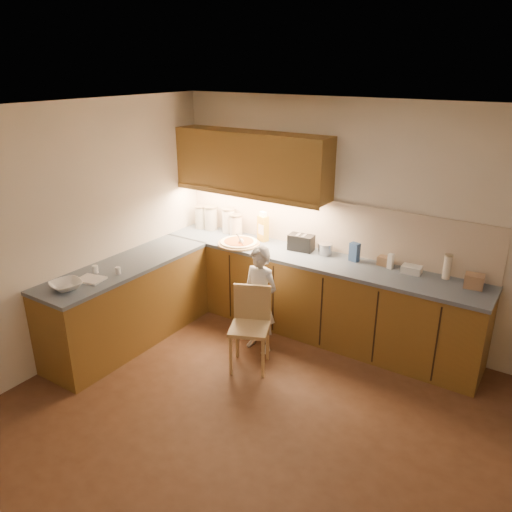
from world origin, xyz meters
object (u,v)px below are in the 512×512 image
(child, at_px, (260,300))
(oil_jug, at_px, (263,228))
(pizza_on_board, at_px, (239,243))
(wooden_chair, at_px, (251,321))
(toaster, at_px, (301,243))

(child, bearing_deg, oil_jug, 124.97)
(pizza_on_board, relative_size, oil_jug, 1.38)
(child, xyz_separation_m, oil_jug, (-0.47, 0.81, 0.50))
(pizza_on_board, relative_size, child, 0.42)
(child, distance_m, wooden_chair, 0.32)
(oil_jug, relative_size, toaster, 1.22)
(oil_jug, bearing_deg, pizza_on_board, -120.88)
(pizza_on_board, distance_m, child, 0.90)
(wooden_chair, relative_size, oil_jug, 2.34)
(child, bearing_deg, pizza_on_board, 144.48)
(child, height_order, toaster, child)
(child, height_order, oil_jug, oil_jug)
(oil_jug, height_order, toaster, oil_jug)
(toaster, bearing_deg, pizza_on_board, -167.19)
(child, relative_size, wooden_chair, 1.39)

